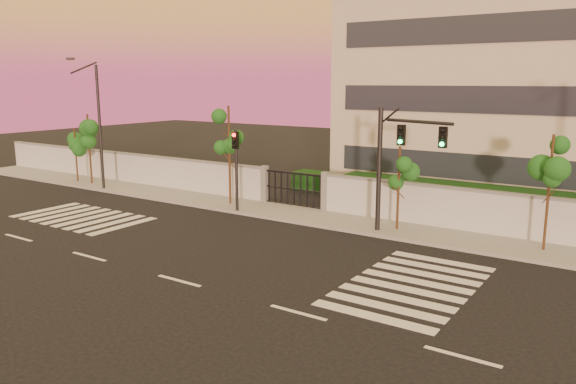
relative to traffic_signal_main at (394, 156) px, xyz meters
name	(u,v)px	position (x,y,z in m)	size (l,w,h in m)	color
ground	(179,281)	(-3.82, -9.75, -3.65)	(120.00, 120.00, 0.00)	black
sidewalk	(327,219)	(-3.82, 0.75, -3.58)	(60.00, 3.00, 0.15)	gray
perimeter_wall	(344,195)	(-3.72, 2.25, -2.58)	(60.00, 0.36, 2.20)	#AFB2B7
hedge_row	(384,194)	(-2.66, 4.99, -2.83)	(41.00, 4.25, 1.80)	black
institutional_building	(569,95)	(5.18, 12.24, 2.50)	(24.40, 12.40, 12.25)	beige
road_markings	(216,248)	(-5.40, -5.99, -3.64)	(57.00, 7.62, 0.02)	silver
street_tree_a	(75,143)	(-23.43, 0.39, -0.85)	(1.39, 1.11, 3.80)	#382314
street_tree_b	(89,133)	(-21.90, 0.39, -0.13)	(1.59, 1.27, 4.79)	#382314
street_tree_c	(229,133)	(-10.03, 0.65, 0.48)	(1.60, 1.27, 5.61)	#382314
street_tree_d	(400,169)	(-0.01, 0.69, -0.70)	(1.46, 1.16, 4.01)	#382314
street_tree_e	(552,167)	(6.29, 0.95, -0.06)	(1.38, 1.10, 4.88)	#382314
traffic_signal_main	(394,156)	(0.00, 0.00, 0.00)	(3.59, 1.24, 5.78)	black
traffic_signal_secondary	(236,160)	(-8.64, -0.53, -0.79)	(0.35, 0.34, 4.51)	black
streetlight_west	(97,121)	(-19.79, -0.51, 0.83)	(0.50, 2.00, 8.30)	black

